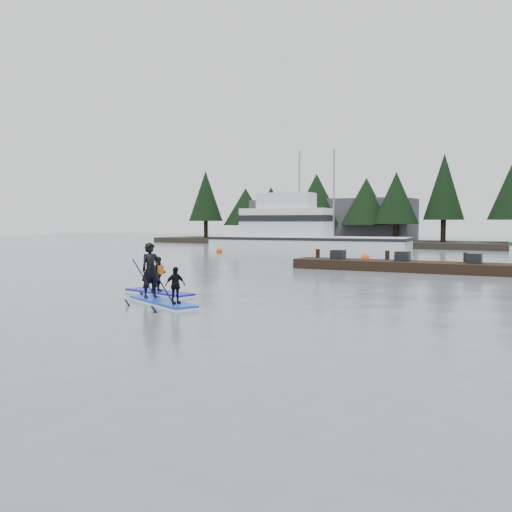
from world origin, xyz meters
The scene contains 10 objects.
ground centered at (0.00, 0.00, 0.00)m, with size 160.00×160.00×0.00m, color slate.
far_shore centered at (0.00, 42.00, 0.30)m, with size 70.00×8.00×0.60m, color #2D281E.
treeline centered at (0.00, 42.00, 0.00)m, with size 60.00×4.00×8.00m, color black, non-canonical shape.
waterfront_building centered at (-14.00, 44.00, 2.50)m, with size 18.00×6.00×5.00m, color #4C4C51.
fishing_boat_large centered at (-9.98, 29.48, 0.73)m, with size 17.50×7.47×9.65m.
floating_dock centered at (5.65, 14.61, 0.26)m, with size 15.47×2.06×0.52m, color black.
buoy_b centered at (-1.04, 21.26, 0.00)m, with size 0.53×0.53×0.53m, color #E8460B.
buoy_a centered at (-14.38, 23.20, 0.00)m, with size 0.51×0.51×0.51m, color #E8460B.
paddleboard_solo centered at (-0.69, 0.65, 0.44)m, with size 3.13×1.30×1.81m.
paddleboard_duo centered at (0.82, -1.05, 0.65)m, with size 3.34×2.01×2.41m.
Camera 1 is at (12.91, -14.51, 2.58)m, focal length 40.00 mm.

